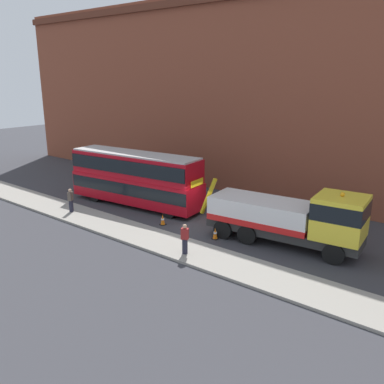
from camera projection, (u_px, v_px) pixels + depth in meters
The scene contains 9 objects.
ground_plane at pixel (204, 224), 27.52m from camera, with size 120.00×120.00×0.00m, color #38383D.
near_kerb at pixel (162, 242), 24.33m from camera, with size 60.00×2.80×0.15m, color gray.
building_facade at pixel (269, 96), 31.52m from camera, with size 60.00×1.50×16.00m.
recovery_tow_truck at pixel (291, 217), 23.56m from camera, with size 10.23×3.48×3.67m.
double_decker_bus at pixel (135, 177), 30.94m from camera, with size 11.19×3.59×4.06m.
pedestrian_onlooker at pixel (71, 201), 29.29m from camera, with size 0.41×0.47×1.71m.
pedestrian_bystander at pixel (185, 239), 22.38m from camera, with size 0.47×0.40×1.71m.
traffic_cone_near_bus at pixel (163, 220), 27.27m from camera, with size 0.36×0.36×0.72m.
traffic_cone_midway at pixel (215, 234), 24.90m from camera, with size 0.36×0.36×0.72m.
Camera 1 is at (15.41, -20.81, 9.61)m, focal length 38.38 mm.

